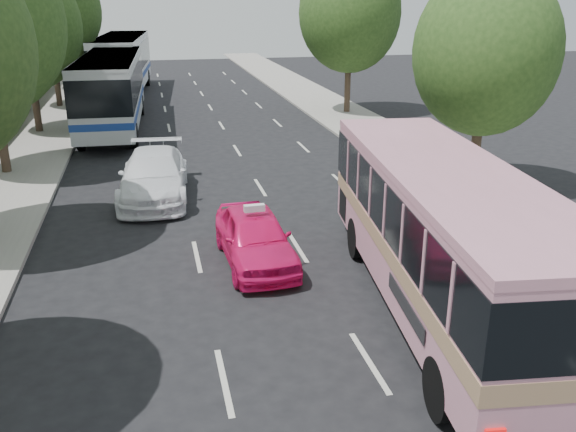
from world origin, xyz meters
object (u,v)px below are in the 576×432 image
object	(u,v)px
pink_taxi	(255,237)
tour_coach_rear	(122,60)
white_pickup	(154,176)
tour_coach_front	(111,86)
pink_bus	(444,224)

from	to	relation	value
pink_taxi	tour_coach_rear	distance (m)	32.09
white_pickup	pink_taxi	bearing A→B (deg)	-63.99
pink_taxi	white_pickup	size ratio (longest dim) A/B	0.76
white_pickup	tour_coach_front	bearing A→B (deg)	102.70
tour_coach_rear	tour_coach_front	bearing A→B (deg)	-86.71
white_pickup	tour_coach_rear	distance (m)	25.51
pink_taxi	white_pickup	xyz separation A→B (m)	(-2.53, 6.37, 0.08)
pink_taxi	tour_coach_rear	world-z (taller)	tour_coach_rear
white_pickup	tour_coach_front	distance (m)	12.84
tour_coach_rear	pink_taxi	bearing A→B (deg)	-78.20
pink_bus	pink_taxi	world-z (taller)	pink_bus
pink_taxi	tour_coach_front	bearing A→B (deg)	100.92
pink_bus	tour_coach_rear	size ratio (longest dim) A/B	0.79
tour_coach_front	tour_coach_rear	distance (m)	12.80
pink_bus	tour_coach_rear	distance (m)	36.23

